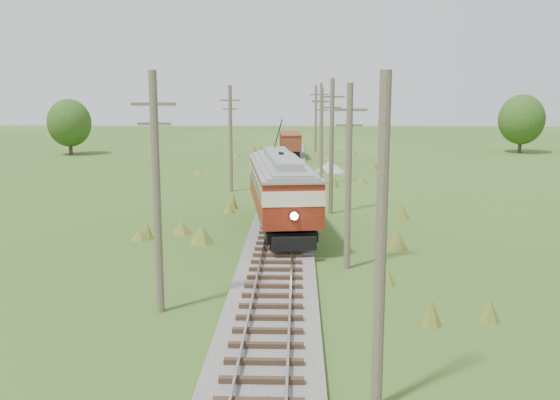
{
  "coord_description": "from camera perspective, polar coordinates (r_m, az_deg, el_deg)",
  "views": [
    {
      "loc": [
        0.99,
        -10.4,
        8.36
      ],
      "look_at": [
        0.0,
        23.32,
        2.29
      ],
      "focal_mm": 40.0,
      "sensor_mm": 36.0,
      "label": 1
    }
  ],
  "objects": [
    {
      "name": "railbed_main",
      "position": [
        45.16,
        0.4,
        -0.23
      ],
      "size": [
        3.6,
        96.0,
        0.57
      ],
      "color": "#605B54",
      "rests_on": "ground"
    },
    {
      "name": "tree_mid_b",
      "position": [
        87.45,
        21.22,
        6.87
      ],
      "size": [
        5.88,
        5.88,
        7.57
      ],
      "color": "#38281C",
      "rests_on": "ground"
    },
    {
      "name": "utility_pole_r_5",
      "position": [
        67.55,
        3.75,
        6.96
      ],
      "size": [
        1.6,
        0.3,
        8.9
      ],
      "color": "brown",
      "rests_on": "ground"
    },
    {
      "name": "utility_pole_r_3",
      "position": [
        41.63,
        4.74,
        5.01
      ],
      "size": [
        1.6,
        0.3,
        9.0
      ],
      "color": "brown",
      "rests_on": "ground"
    },
    {
      "name": "tree_mid_a",
      "position": [
        83.7,
        -18.71,
        6.69
      ],
      "size": [
        5.46,
        5.46,
        7.03
      ],
      "color": "#38281C",
      "rests_on": "ground"
    },
    {
      "name": "gondola",
      "position": [
        75.94,
        0.94,
        5.29
      ],
      "size": [
        2.79,
        7.38,
        2.41
      ],
      "rotation": [
        0.0,
        0.0,
        0.06
      ],
      "color": "black",
      "rests_on": "ground"
    },
    {
      "name": "utility_pole_r_6",
      "position": [
        80.52,
        3.28,
        7.41
      ],
      "size": [
        1.6,
        0.3,
        8.7
      ],
      "color": "brown",
      "rests_on": "ground"
    },
    {
      "name": "gravel_pile",
      "position": [
        63.59,
        4.7,
        3.08
      ],
      "size": [
        3.06,
        3.24,
        1.11
      ],
      "color": "gray",
      "rests_on": "ground"
    },
    {
      "name": "utility_pole_l_b",
      "position": [
        50.85,
        -4.54,
        5.72
      ],
      "size": [
        1.6,
        0.3,
        8.6
      ],
      "color": "brown",
      "rests_on": "ground"
    },
    {
      "name": "utility_pole_r_4",
      "position": [
        54.59,
        3.81,
        5.93
      ],
      "size": [
        1.6,
        0.3,
        8.4
      ],
      "color": "brown",
      "rests_on": "ground"
    },
    {
      "name": "utility_pole_r_2",
      "position": [
        28.77,
        6.28,
        2.27
      ],
      "size": [
        1.6,
        0.3,
        8.6
      ],
      "color": "brown",
      "rests_on": "ground"
    },
    {
      "name": "utility_pole_l_a",
      "position": [
        23.3,
        -11.22,
        0.77
      ],
      "size": [
        1.6,
        0.3,
        9.0
      ],
      "color": "brown",
      "rests_on": "ground"
    },
    {
      "name": "utility_pole_r_1",
      "position": [
        16.04,
        9.2,
        -4.24
      ],
      "size": [
        0.3,
        0.3,
        8.8
      ],
      "color": "brown",
      "rests_on": "ground"
    },
    {
      "name": "streetcar",
      "position": [
        36.36,
        0.1,
        1.38
      ],
      "size": [
        4.69,
        13.44,
        6.09
      ],
      "rotation": [
        0.0,
        0.0,
        0.12
      ],
      "color": "black",
      "rests_on": "ground"
    }
  ]
}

